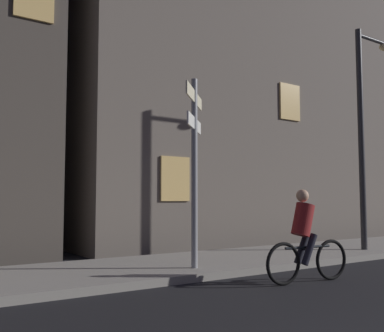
% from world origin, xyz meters
% --- Properties ---
extents(sidewalk_kerb, '(40.00, 2.95, 0.14)m').
position_xyz_m(sidewalk_kerb, '(0.00, 7.30, 0.07)').
color(sidewalk_kerb, gray).
rests_on(sidewalk_kerb, ground_plane).
extents(signpost, '(1.16, 1.16, 3.65)m').
position_xyz_m(signpost, '(1.46, 6.46, 2.32)').
color(signpost, gray).
rests_on(signpost, sidewalk_kerb).
extents(street_lamp, '(1.56, 0.28, 5.90)m').
position_xyz_m(street_lamp, '(7.16, 6.58, 3.63)').
color(street_lamp, '#2D2D30').
rests_on(street_lamp, sidewalk_kerb).
extents(cyclist, '(1.82, 0.36, 1.61)m').
position_xyz_m(cyclist, '(2.60, 4.73, 0.75)').
color(cyclist, black).
rests_on(cyclist, ground_plane).
extents(building_right_block, '(13.46, 7.54, 18.99)m').
position_xyz_m(building_right_block, '(7.49, 13.36, 9.50)').
color(building_right_block, '#6B6056').
rests_on(building_right_block, ground_plane).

